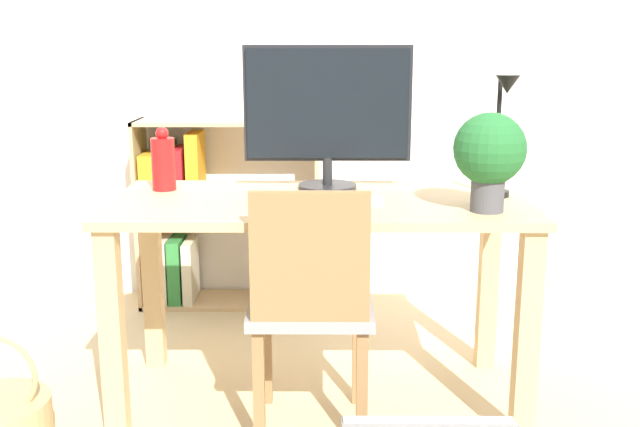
% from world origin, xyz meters
% --- Properties ---
extents(ground_plane, '(10.00, 10.00, 0.00)m').
position_xyz_m(ground_plane, '(0.00, 0.00, 0.00)').
color(ground_plane, '#CCB284').
extents(wall_back, '(8.00, 0.05, 2.60)m').
position_xyz_m(wall_back, '(0.00, 1.20, 1.30)').
color(wall_back, white).
rests_on(wall_back, ground_plane).
extents(desk, '(1.43, 0.68, 0.75)m').
position_xyz_m(desk, '(0.00, 0.00, 0.61)').
color(desk, tan).
rests_on(desk, ground_plane).
extents(monitor, '(0.60, 0.21, 0.52)m').
position_xyz_m(monitor, '(0.03, 0.19, 1.04)').
color(monitor, '#232326').
rests_on(monitor, desk).
extents(keyboard, '(0.33, 0.12, 0.02)m').
position_xyz_m(keyboard, '(0.05, -0.06, 0.75)').
color(keyboard, silver).
rests_on(keyboard, desk).
extents(vase, '(0.09, 0.09, 0.23)m').
position_xyz_m(vase, '(-0.57, 0.16, 0.85)').
color(vase, red).
rests_on(vase, desk).
extents(desk_lamp, '(0.10, 0.19, 0.42)m').
position_xyz_m(desk_lamp, '(0.61, -0.00, 1.00)').
color(desk_lamp, black).
rests_on(desk_lamp, desk).
extents(potted_plant, '(0.23, 0.23, 0.32)m').
position_xyz_m(potted_plant, '(0.53, -0.18, 0.93)').
color(potted_plant, '#4C4C51').
rests_on(potted_plant, desk).
extents(chair, '(0.40, 0.40, 0.85)m').
position_xyz_m(chair, '(-0.03, -0.26, 0.47)').
color(chair, gray).
rests_on(chair, ground_plane).
extents(bookshelf, '(0.87, 0.28, 0.91)m').
position_xyz_m(bookshelf, '(-0.61, 1.02, 0.44)').
color(bookshelf, tan).
rests_on(bookshelf, ground_plane).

